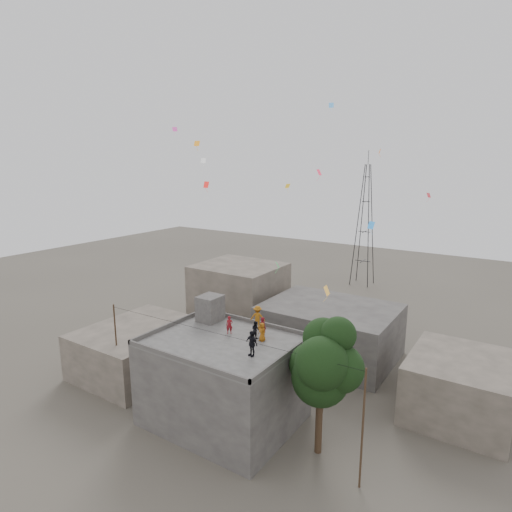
{
  "coord_description": "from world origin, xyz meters",
  "views": [
    {
      "loc": [
        17.11,
        -21.88,
        18.13
      ],
      "look_at": [
        1.36,
        2.16,
        11.88
      ],
      "focal_mm": 30.0,
      "sensor_mm": 36.0,
      "label": 1
    }
  ],
  "objects_px": {
    "person_dark_adult": "(252,343)",
    "stair_head_box": "(210,308)",
    "tree": "(324,364)",
    "transmission_tower": "(365,225)",
    "person_red_adult": "(263,328)"
  },
  "relations": [
    {
      "from": "transmission_tower",
      "to": "person_dark_adult",
      "type": "xyz_separation_m",
      "value": [
        7.0,
        -40.85,
        -2.13
      ]
    },
    {
      "from": "tree",
      "to": "transmission_tower",
      "type": "bearing_deg",
      "value": 106.09
    },
    {
      "from": "transmission_tower",
      "to": "stair_head_box",
      "type": "bearing_deg",
      "value": -88.77
    },
    {
      "from": "stair_head_box",
      "to": "transmission_tower",
      "type": "bearing_deg",
      "value": 91.23
    },
    {
      "from": "tree",
      "to": "transmission_tower",
      "type": "xyz_separation_m",
      "value": [
        -11.37,
        39.4,
        2.97
      ]
    },
    {
      "from": "transmission_tower",
      "to": "person_dark_adult",
      "type": "relative_size",
      "value": 11.91
    },
    {
      "from": "person_dark_adult",
      "to": "stair_head_box",
      "type": "bearing_deg",
      "value": 163.85
    },
    {
      "from": "tree",
      "to": "person_dark_adult",
      "type": "bearing_deg",
      "value": -161.73
    },
    {
      "from": "stair_head_box",
      "to": "person_dark_adult",
      "type": "distance_m",
      "value": 7.09
    },
    {
      "from": "tree",
      "to": "person_red_adult",
      "type": "distance_m",
      "value": 5.53
    },
    {
      "from": "tree",
      "to": "transmission_tower",
      "type": "height_order",
      "value": "transmission_tower"
    },
    {
      "from": "person_red_adult",
      "to": "person_dark_adult",
      "type": "bearing_deg",
      "value": 129.02
    },
    {
      "from": "transmission_tower",
      "to": "person_dark_adult",
      "type": "height_order",
      "value": "transmission_tower"
    },
    {
      "from": "transmission_tower",
      "to": "person_dark_adult",
      "type": "bearing_deg",
      "value": -80.28
    },
    {
      "from": "transmission_tower",
      "to": "person_red_adult",
      "type": "height_order",
      "value": "transmission_tower"
    }
  ]
}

